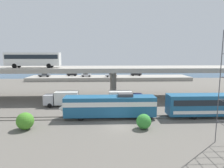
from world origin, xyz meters
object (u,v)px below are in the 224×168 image
at_px(train_locomotive, 105,105).
at_px(service_truck_west, 62,98).
at_px(parked_car_0, 86,75).
at_px(parked_car_2, 72,74).
at_px(transit_bus_on_overpass, 33,59).
at_px(service_truck_east, 125,98).
at_px(parked_car_3, 44,75).
at_px(parked_car_1, 136,74).
at_px(parked_car_4, 111,75).

xyz_separation_m(train_locomotive, service_truck_west, (-8.72, 8.12, -0.56)).
xyz_separation_m(parked_car_0, parked_car_2, (-6.15, 3.25, -0.00)).
distance_m(transit_bus_on_overpass, parked_car_2, 39.85).
xyz_separation_m(service_truck_east, parked_car_3, (-28.21, 41.66, 0.59)).
bearing_deg(service_truck_east, parked_car_0, 105.37).
height_order(parked_car_1, parked_car_2, same).
bearing_deg(parked_car_1, train_locomotive, -104.24).
bearing_deg(parked_car_1, service_truck_east, -101.85).
distance_m(parked_car_1, parked_car_4, 11.46).
xyz_separation_m(train_locomotive, parked_car_1, (13.32, 52.49, 0.03)).
height_order(parked_car_1, parked_car_4, same).
xyz_separation_m(parked_car_2, parked_car_3, (-10.62, -3.17, 0.00)).
height_order(service_truck_west, parked_car_1, service_truck_west).
distance_m(train_locomotive, parked_car_0, 50.25).
height_order(service_truck_east, parked_car_2, service_truck_east).
height_order(transit_bus_on_overpass, service_truck_east, transit_bus_on_overpass).
distance_m(train_locomotive, parked_car_2, 54.66).
bearing_deg(parked_car_0, parked_car_3, 179.72).
height_order(train_locomotive, parked_car_2, train_locomotive).
bearing_deg(parked_car_2, train_locomotive, 104.37).
relative_size(train_locomotive, parked_car_3, 3.54).
height_order(service_truck_west, parked_car_3, service_truck_west).
bearing_deg(service_truck_east, parked_car_3, 124.10).
distance_m(service_truck_east, parked_car_1, 45.34).
distance_m(train_locomotive, parked_car_3, 55.35).
bearing_deg(parked_car_1, parked_car_4, -157.59).
bearing_deg(parked_car_0, parked_car_4, -8.84).
height_order(parked_car_0, parked_car_2, same).
relative_size(parked_car_3, parked_car_4, 0.96).
distance_m(transit_bus_on_overpass, service_truck_west, 12.25).
xyz_separation_m(parked_car_1, parked_car_3, (-37.52, -2.71, -0.00)).
distance_m(service_truck_west, parked_car_1, 49.55).
bearing_deg(service_truck_east, parked_car_1, 78.15).
xyz_separation_m(parked_car_1, parked_car_4, (-10.60, -4.37, -0.00)).
height_order(parked_car_3, parked_car_4, same).
bearing_deg(parked_car_3, service_truck_west, 110.38).
height_order(service_truck_east, parked_car_3, service_truck_east).
bearing_deg(transit_bus_on_overpass, service_truck_east, -15.96).
bearing_deg(transit_bus_on_overpass, parked_car_4, 61.24).
relative_size(parked_car_1, parked_car_3, 1.00).
bearing_deg(service_truck_west, train_locomotive, 137.05).
height_order(transit_bus_on_overpass, parked_car_2, transit_bus_on_overpass).
xyz_separation_m(transit_bus_on_overpass, parked_car_4, (18.80, 34.26, -7.34)).
height_order(parked_car_2, parked_car_4, same).
distance_m(train_locomotive, parked_car_1, 54.15).
distance_m(parked_car_2, parked_car_3, 11.09).
xyz_separation_m(transit_bus_on_overpass, service_truck_west, (7.36, -5.75, -7.93)).
xyz_separation_m(service_truck_west, parked_car_4, (11.44, 40.00, 0.59)).
relative_size(train_locomotive, parked_car_4, 3.40).
xyz_separation_m(service_truck_west, service_truck_east, (12.73, 0.00, 0.00)).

